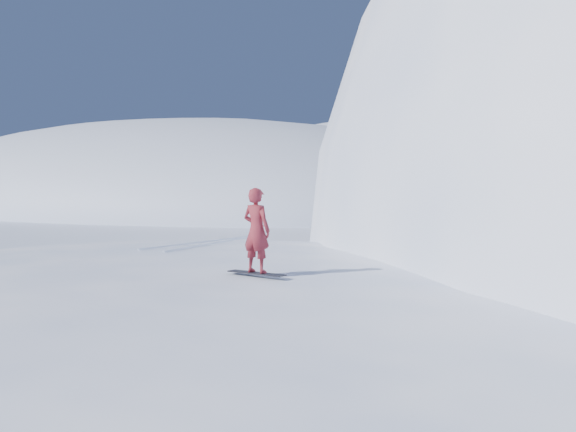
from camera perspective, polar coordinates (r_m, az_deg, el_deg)
name	(u,v)px	position (r m, az deg, el deg)	size (l,w,h in m)	color
ground	(127,369)	(15.28, -14.09, -13.04)	(400.00, 400.00, 0.00)	white
near_ridge	(249,349)	(16.54, -3.46, -11.71)	(36.00, 28.00, 4.80)	white
far_ridge_a	(158,208)	(106.95, -11.45, 0.69)	(120.00, 70.00, 28.00)	white
far_ridge_c	(458,204)	(129.73, 14.89, 1.04)	(140.00, 90.00, 36.00)	white
wind_bumps	(181,346)	(17.01, -9.48, -11.34)	(16.00, 14.40, 1.00)	white
snowboard	(257,273)	(12.71, -2.81, -5.09)	(1.31, 0.24, 0.02)	black
snowboarder	(256,230)	(12.62, -2.82, -1.28)	(0.61, 0.40, 1.67)	maroon
vapor_plume	(97,216)	(85.02, -16.65, 0.04)	(11.48, 9.18, 8.03)	white
board_tracks	(216,241)	(19.68, -6.40, -2.21)	(1.54, 5.98, 0.04)	silver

